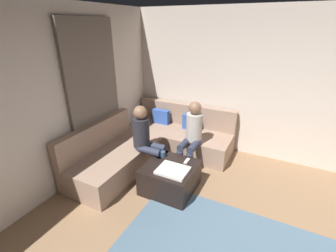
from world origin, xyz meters
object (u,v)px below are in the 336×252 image
person_on_couch_side (146,138)px  game_remote (187,161)px  ottoman (170,177)px  sectional_couch (153,144)px  person_on_couch_back (192,133)px  coffee_mug (163,154)px

person_on_couch_side → game_remote: bearing=87.9°
ottoman → game_remote: 0.36m
sectional_couch → game_remote: sectional_couch is taller
person_on_couch_back → person_on_couch_side: (-0.61, -0.51, 0.00)m
game_remote → person_on_couch_side: bearing=177.9°
ottoman → person_on_couch_side: bearing=156.5°
sectional_couch → person_on_couch_side: person_on_couch_side is taller
ottoman → person_on_couch_back: person_on_couch_back is taller
sectional_couch → person_on_couch_back: person_on_couch_back is taller
ottoman → person_on_couch_back: bearing=86.6°
person_on_couch_back → person_on_couch_side: same height
ottoman → person_on_couch_back: (0.04, 0.75, 0.45)m
sectional_couch → coffee_mug: sectional_couch is taller
coffee_mug → person_on_couch_back: bearing=65.2°
ottoman → game_remote: (0.18, 0.22, 0.22)m
ottoman → person_on_couch_side: 0.76m
sectional_couch → ottoman: size_ratio=3.36×
coffee_mug → person_on_couch_side: person_on_couch_side is taller
game_remote → person_on_couch_side: person_on_couch_side is taller
sectional_couch → ottoman: sectional_couch is taller
sectional_couch → ottoman: 1.00m
ottoman → person_on_couch_side: (-0.57, 0.25, 0.45)m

